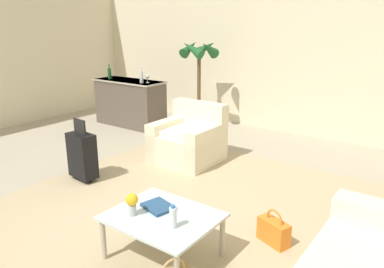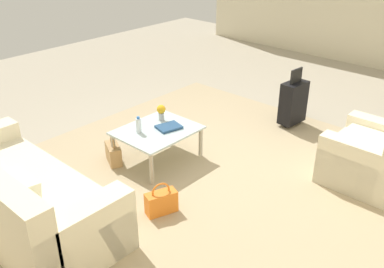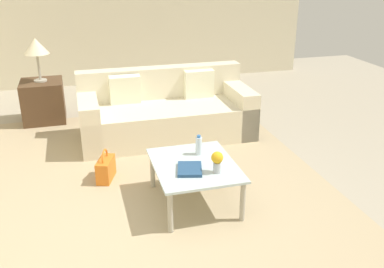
{
  "view_description": "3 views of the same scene",
  "coord_description": "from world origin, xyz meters",
  "px_view_note": "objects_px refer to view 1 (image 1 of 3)",
  "views": [
    {
      "loc": [
        2.34,
        -2.73,
        2.06
      ],
      "look_at": [
        0.35,
        0.01,
        1.04
      ],
      "focal_mm": 35.0,
      "sensor_mm": 36.0,
      "label": 1
    },
    {
      "loc": [
        3.53,
        2.91,
        2.71
      ],
      "look_at": [
        0.5,
        0.16,
        0.62
      ],
      "focal_mm": 40.0,
      "sensor_mm": 36.0,
      "label": 2
    },
    {
      "loc": [
        -3.1,
        0.49,
        2.24
      ],
      "look_at": [
        0.1,
        -0.39,
        0.86
      ],
      "focal_mm": 40.0,
      "sensor_mm": 36.0,
      "label": 3
    }
  ],
  "objects_px": {
    "wine_glass_left_of_centre": "(147,77)",
    "wine_glass_leftmost": "(110,73)",
    "armchair": "(190,141)",
    "coffee_table": "(163,221)",
    "water_bottle": "(173,217)",
    "coffee_table_book": "(158,207)",
    "suitcase_black": "(82,155)",
    "handbag_orange": "(274,231)",
    "wine_bottle_green": "(109,73)",
    "flower_vase": "(132,202)",
    "potted_palm": "(199,85)",
    "bar_console": "(130,102)",
    "wine_bottle_clear": "(141,77)"
  },
  "relations": [
    {
      "from": "coffee_table",
      "to": "bar_console",
      "type": "bearing_deg",
      "value": 138.47
    },
    {
      "from": "bar_console",
      "to": "suitcase_black",
      "type": "xyz_separation_m",
      "value": [
        1.5,
        -2.4,
        -0.12
      ]
    },
    {
      "from": "armchair",
      "to": "potted_palm",
      "type": "xyz_separation_m",
      "value": [
        -0.9,
        1.53,
        0.58
      ]
    },
    {
      "from": "wine_bottle_green",
      "to": "potted_palm",
      "type": "relative_size",
      "value": 0.17
    },
    {
      "from": "coffee_table",
      "to": "potted_palm",
      "type": "bearing_deg",
      "value": 120.74
    },
    {
      "from": "wine_glass_left_of_centre",
      "to": "suitcase_black",
      "type": "bearing_deg",
      "value": -67.63
    },
    {
      "from": "water_bottle",
      "to": "potted_palm",
      "type": "xyz_separation_m",
      "value": [
        -2.4,
        3.8,
        0.36
      ]
    },
    {
      "from": "handbag_orange",
      "to": "wine_bottle_green",
      "type": "bearing_deg",
      "value": 154.78
    },
    {
      "from": "coffee_table_book",
      "to": "wine_glass_leftmost",
      "type": "distance_m",
      "value": 4.95
    },
    {
      "from": "coffee_table",
      "to": "wine_glass_left_of_centre",
      "type": "xyz_separation_m",
      "value": [
        -2.98,
        3.09,
        0.67
      ]
    },
    {
      "from": "coffee_table",
      "to": "wine_glass_leftmost",
      "type": "relative_size",
      "value": 6.05
    },
    {
      "from": "coffee_table",
      "to": "bar_console",
      "type": "relative_size",
      "value": 0.61
    },
    {
      "from": "wine_bottle_green",
      "to": "suitcase_black",
      "type": "bearing_deg",
      "value": -49.71
    },
    {
      "from": "wine_glass_leftmost",
      "to": "wine_bottle_clear",
      "type": "height_order",
      "value": "wine_bottle_clear"
    },
    {
      "from": "wine_bottle_clear",
      "to": "bar_console",
      "type": "bearing_deg",
      "value": 165.86
    },
    {
      "from": "coffee_table_book",
      "to": "suitcase_black",
      "type": "height_order",
      "value": "suitcase_black"
    },
    {
      "from": "wine_bottle_green",
      "to": "handbag_orange",
      "type": "xyz_separation_m",
      "value": [
        4.65,
        -2.19,
        -0.92
      ]
    },
    {
      "from": "coffee_table",
      "to": "coffee_table_book",
      "type": "distance_m",
      "value": 0.16
    },
    {
      "from": "wine_glass_left_of_centre",
      "to": "handbag_orange",
      "type": "distance_m",
      "value": 4.44
    },
    {
      "from": "handbag_orange",
      "to": "armchair",
      "type": "bearing_deg",
      "value": 145.67
    },
    {
      "from": "flower_vase",
      "to": "wine_bottle_green",
      "type": "distance_m",
      "value": 4.89
    },
    {
      "from": "bar_console",
      "to": "wine_bottle_clear",
      "type": "height_order",
      "value": "wine_bottle_clear"
    },
    {
      "from": "wine_glass_left_of_centre",
      "to": "wine_glass_leftmost",
      "type": "bearing_deg",
      "value": -179.26
    },
    {
      "from": "wine_glass_left_of_centre",
      "to": "handbag_orange",
      "type": "xyz_separation_m",
      "value": [
        3.7,
        -2.29,
        -0.91
      ]
    },
    {
      "from": "wine_bottle_green",
      "to": "water_bottle",
      "type": "bearing_deg",
      "value": -36.71
    },
    {
      "from": "water_bottle",
      "to": "wine_glass_left_of_centre",
      "type": "bearing_deg",
      "value": 134.96
    },
    {
      "from": "handbag_orange",
      "to": "potted_palm",
      "type": "xyz_separation_m",
      "value": [
        -2.91,
        2.91,
        0.75
      ]
    },
    {
      "from": "wine_bottle_green",
      "to": "potted_palm",
      "type": "xyz_separation_m",
      "value": [
        1.74,
        0.72,
        -0.17
      ]
    },
    {
      "from": "coffee_table",
      "to": "wine_bottle_green",
      "type": "relative_size",
      "value": 3.11
    },
    {
      "from": "armchair",
      "to": "coffee_table",
      "type": "bearing_deg",
      "value": -59.07
    },
    {
      "from": "armchair",
      "to": "wine_glass_left_of_centre",
      "type": "relative_size",
      "value": 5.99
    },
    {
      "from": "water_bottle",
      "to": "suitcase_black",
      "type": "xyz_separation_m",
      "value": [
        -2.2,
        0.8,
        -0.16
      ]
    },
    {
      "from": "coffee_table_book",
      "to": "wine_glass_leftmost",
      "type": "height_order",
      "value": "wine_glass_leftmost"
    },
    {
      "from": "flower_vase",
      "to": "suitcase_black",
      "type": "distance_m",
      "value": 1.98
    },
    {
      "from": "wine_glass_left_of_centre",
      "to": "handbag_orange",
      "type": "relative_size",
      "value": 0.43
    },
    {
      "from": "wine_glass_leftmost",
      "to": "suitcase_black",
      "type": "bearing_deg",
      "value": -49.62
    },
    {
      "from": "suitcase_black",
      "to": "potted_palm",
      "type": "height_order",
      "value": "potted_palm"
    },
    {
      "from": "armchair",
      "to": "suitcase_black",
      "type": "xyz_separation_m",
      "value": [
        -0.7,
        -1.47,
        0.06
      ]
    },
    {
      "from": "wine_glass_left_of_centre",
      "to": "wine_bottle_green",
      "type": "relative_size",
      "value": 0.51
    },
    {
      "from": "wine_glass_leftmost",
      "to": "wine_bottle_green",
      "type": "xyz_separation_m",
      "value": [
        0.08,
        -0.09,
        0.01
      ]
    },
    {
      "from": "suitcase_black",
      "to": "wine_glass_leftmost",
      "type": "bearing_deg",
      "value": 130.38
    },
    {
      "from": "water_bottle",
      "to": "wine_glass_leftmost",
      "type": "distance_m",
      "value": 5.3
    },
    {
      "from": "potted_palm",
      "to": "handbag_orange",
      "type": "bearing_deg",
      "value": -44.92
    },
    {
      "from": "flower_vase",
      "to": "wine_glass_left_of_centre",
      "type": "distance_m",
      "value": 4.28
    },
    {
      "from": "bar_console",
      "to": "suitcase_black",
      "type": "relative_size",
      "value": 1.79
    },
    {
      "from": "water_bottle",
      "to": "wine_bottle_green",
      "type": "height_order",
      "value": "wine_bottle_green"
    },
    {
      "from": "wine_bottle_clear",
      "to": "coffee_table_book",
      "type": "bearing_deg",
      "value": -44.82
    },
    {
      "from": "suitcase_black",
      "to": "handbag_orange",
      "type": "xyz_separation_m",
      "value": [
        2.71,
        0.09,
        -0.23
      ]
    },
    {
      "from": "water_bottle",
      "to": "handbag_orange",
      "type": "xyz_separation_m",
      "value": [
        0.51,
        0.89,
        -0.39
      ]
    },
    {
      "from": "coffee_table_book",
      "to": "bar_console",
      "type": "height_order",
      "value": "bar_console"
    }
  ]
}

